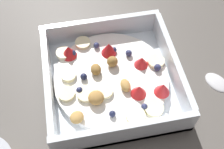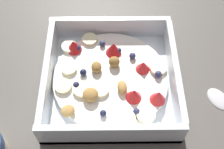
# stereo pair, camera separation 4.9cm
# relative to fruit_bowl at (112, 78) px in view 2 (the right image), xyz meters

# --- Properties ---
(ground_plane) EXTENTS (2.40, 2.40, 0.00)m
(ground_plane) POSITION_rel_fruit_bowl_xyz_m (0.00, -0.02, -0.02)
(ground_plane) COLOR #56514C
(fruit_bowl) EXTENTS (0.22, 0.22, 0.06)m
(fruit_bowl) POSITION_rel_fruit_bowl_xyz_m (0.00, 0.00, 0.00)
(fruit_bowl) COLOR white
(fruit_bowl) RESTS_ON ground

